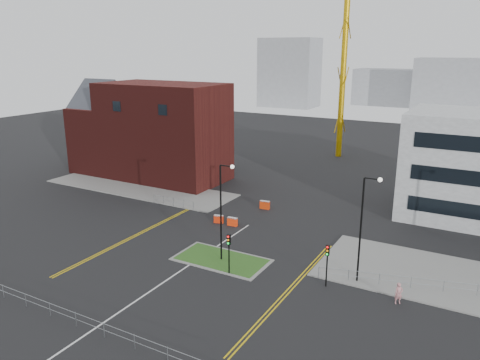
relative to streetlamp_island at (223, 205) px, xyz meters
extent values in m
plane|color=black|center=(-2.22, -8.00, -5.41)|extent=(200.00, 200.00, 0.00)
cube|color=slate|center=(-22.22, 14.00, -5.35)|extent=(28.00, 8.00, 0.12)
cube|color=slate|center=(19.78, 6.00, -5.35)|extent=(24.00, 10.00, 0.12)
cube|color=slate|center=(-0.22, 0.00, -5.37)|extent=(8.60, 4.60, 0.08)
cube|color=#25541C|center=(-0.22, 0.00, -5.35)|extent=(8.00, 4.00, 0.12)
cube|color=#421210|center=(-22.22, 20.00, 1.59)|extent=(18.00, 10.00, 14.00)
cube|color=black|center=(-26.22, 14.98, 5.59)|extent=(1.40, 0.10, 1.40)
cube|color=black|center=(-18.22, 14.98, 5.59)|extent=(1.40, 0.10, 1.40)
cube|color=#421210|center=(-34.22, 20.00, -0.41)|extent=(6.00, 10.00, 10.00)
cube|color=#2D3038|center=(-34.22, 20.00, 4.59)|extent=(6.40, 8.49, 8.49)
cylinder|color=#C4950B|center=(-4.22, 47.00, 13.40)|extent=(1.00, 1.00, 37.63)
cylinder|color=black|center=(-0.22, 0.00, -0.91)|extent=(0.16, 0.16, 9.00)
cylinder|color=black|center=(0.38, 0.00, 3.59)|extent=(1.20, 0.10, 0.10)
sphere|color=silver|center=(0.98, 0.00, 3.59)|extent=(0.36, 0.36, 0.36)
cylinder|color=black|center=(11.78, 2.00, -0.91)|extent=(0.16, 0.16, 9.00)
cylinder|color=black|center=(12.38, 2.00, 3.59)|extent=(1.20, 0.10, 0.10)
sphere|color=silver|center=(12.98, 2.00, 3.59)|extent=(0.36, 0.36, 0.36)
cylinder|color=black|center=(1.78, -2.00, -3.91)|extent=(0.12, 0.12, 3.00)
cube|color=black|center=(1.78, -2.00, -2.21)|extent=(0.28, 0.22, 0.90)
sphere|color=red|center=(1.78, -2.13, -1.91)|extent=(0.18, 0.18, 0.18)
sphere|color=orange|center=(1.78, -2.13, -2.21)|extent=(0.18, 0.18, 0.18)
sphere|color=#0CCC33|center=(1.78, -2.13, -2.51)|extent=(0.18, 0.18, 0.18)
cylinder|color=black|center=(9.78, 0.00, -3.91)|extent=(0.12, 0.12, 3.00)
cube|color=black|center=(9.78, 0.00, -2.21)|extent=(0.28, 0.22, 0.90)
sphere|color=red|center=(9.78, -0.13, -1.91)|extent=(0.18, 0.18, 0.18)
sphere|color=orange|center=(9.78, -0.13, -2.21)|extent=(0.18, 0.18, 0.18)
sphere|color=#0CCC33|center=(9.78, -0.13, -2.51)|extent=(0.18, 0.18, 0.18)
cylinder|color=gray|center=(-2.22, -14.00, -4.36)|extent=(24.00, 0.04, 0.04)
cylinder|color=gray|center=(-2.22, -14.00, -4.86)|extent=(24.00, 0.04, 0.04)
cylinder|color=gray|center=(-13.22, 10.00, -4.36)|extent=(6.00, 0.04, 0.04)
cylinder|color=gray|center=(-13.22, 10.00, -4.86)|extent=(6.00, 0.04, 0.04)
cylinder|color=gray|center=(-16.22, 10.00, -4.86)|extent=(0.05, 0.05, 1.10)
cylinder|color=gray|center=(-10.22, 10.00, -4.86)|extent=(0.05, 0.05, 1.10)
cylinder|color=gray|center=(18.28, 3.50, -4.36)|extent=(19.01, 5.04, 0.04)
cylinder|color=gray|center=(18.28, 3.50, -4.86)|extent=(19.01, 5.04, 0.04)
cylinder|color=gray|center=(8.78, 1.00, -4.86)|extent=(0.05, 0.05, 1.10)
cube|color=silver|center=(-2.22, -6.00, -5.41)|extent=(0.15, 30.00, 0.01)
cube|color=gold|center=(-11.22, 2.00, -5.41)|extent=(0.12, 24.00, 0.01)
cube|color=gold|center=(-10.92, 2.00, -5.41)|extent=(0.12, 24.00, 0.01)
cube|color=gold|center=(7.28, -2.00, -5.41)|extent=(0.12, 20.00, 0.01)
cube|color=gold|center=(7.58, -2.00, -5.41)|extent=(0.12, 20.00, 0.01)
cube|color=gray|center=(-42.22, 112.00, 5.59)|extent=(18.00, 12.00, 22.00)
cube|color=gray|center=(7.78, 122.00, 2.59)|extent=(24.00, 12.00, 16.00)
cube|color=gray|center=(-10.22, 132.00, 0.59)|extent=(30.00, 12.00, 12.00)
imported|color=#CF868A|center=(15.46, 0.12, -4.56)|extent=(0.74, 0.68, 1.70)
cube|color=#FF380E|center=(-3.69, 8.00, -4.94)|extent=(1.15, 0.45, 0.94)
cube|color=silver|center=(-3.69, 8.00, -4.52)|extent=(1.15, 0.45, 0.11)
cube|color=red|center=(-5.45, 8.00, -4.97)|extent=(1.12, 0.61, 0.89)
cube|color=silver|center=(-5.45, 8.00, -4.57)|extent=(1.12, 0.61, 0.11)
cube|color=red|center=(-3.07, 14.75, -4.91)|extent=(1.23, 0.50, 1.00)
cube|color=silver|center=(-3.07, 14.75, -4.47)|extent=(1.23, 0.50, 0.12)
camera|label=1|loc=(20.45, -33.46, 13.33)|focal=35.00mm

